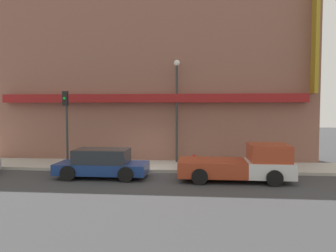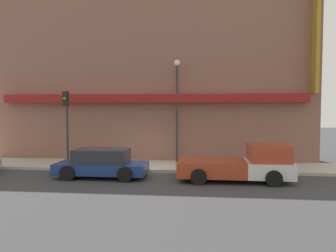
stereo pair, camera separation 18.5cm
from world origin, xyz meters
name	(u,v)px [view 1 (the left image)]	position (x,y,z in m)	size (l,w,h in m)	color
ground_plane	(142,173)	(0.00, 0.00, 0.00)	(80.00, 80.00, 0.00)	#38383A
sidewalk	(147,166)	(0.00, 1.53, 0.08)	(36.00, 3.06, 0.16)	#ADA89E
building	(154,72)	(0.01, 4.54, 5.67)	(19.80, 3.80, 11.36)	brown
pickup_truck	(242,164)	(4.95, -1.37, 0.75)	(5.15, 2.30, 1.70)	silver
parked_car	(102,163)	(-1.70, -1.37, 0.68)	(4.36, 1.98, 1.39)	navy
fire_hydrant	(194,161)	(2.68, 0.93, 0.50)	(0.20, 0.20, 0.69)	red
street_lamp	(177,99)	(1.63, 2.56, 3.87)	(0.36, 0.36, 5.99)	#2D2D2D
traffic_light	(66,115)	(-4.32, 0.69, 2.96)	(0.28, 0.42, 4.10)	#2D2D2D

